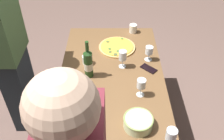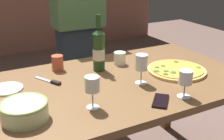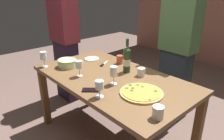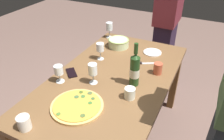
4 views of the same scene
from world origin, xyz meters
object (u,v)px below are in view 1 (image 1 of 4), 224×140
wine_glass_far_right (172,136)px  serving_bowl (139,122)px  cup_spare (72,90)px  pizza (117,47)px  person_host (9,51)px  wine_glass_far_left (123,56)px  pizza_knife (92,103)px  wine_glass_near_pizza (142,84)px  cell_phone (149,69)px  wine_glass_by_bottle (150,51)px  side_plate (88,128)px  cup_ceramic (87,60)px  cup_amber (133,28)px  dining_table (112,84)px  wine_bottle (89,63)px

wine_glass_far_right → serving_bowl: bearing=48.4°
serving_bowl → cup_spare: size_ratio=2.20×
pizza → serving_bowl: 0.96m
pizza → wine_glass_far_right: size_ratio=2.09×
serving_bowl → person_host: bearing=57.7°
wine_glass_far_left → pizza: bearing=8.4°
wine_glass_far_right → pizza_knife: bearing=53.9°
cup_spare → person_host: person_host is taller
wine_glass_near_pizza → pizza_knife: (-0.09, 0.38, -0.11)m
cell_phone → wine_glass_far_left: bearing=-55.5°
wine_glass_by_bottle → side_plate: bearing=147.0°
cup_spare → person_host: 0.70m
cup_ceramic → pizza_knife: cup_ceramic is taller
cup_amber → cell_phone: bearing=-171.0°
serving_bowl → person_host: (0.68, 1.08, 0.11)m
dining_table → pizza_knife: pizza_knife is taller
wine_glass_far_left → person_host: size_ratio=0.10×
pizza → side_plate: pizza is taller
wine_glass_far_right → wine_glass_by_bottle: bearing=1.8°
wine_glass_by_bottle → wine_glass_far_right: wine_glass_far_right is taller
pizza_knife → wine_glass_far_left: bearing=-29.2°
cup_spare → cup_amber: bearing=-30.2°
wine_glass_by_bottle → cup_spare: size_ratio=1.50×
cup_spare → pizza: bearing=-29.8°
wine_glass_far_right → wine_bottle: bearing=38.7°
serving_bowl → wine_glass_far_right: 0.26m
cup_ceramic → person_host: (-0.02, 0.67, 0.12)m
wine_bottle → person_host: bearing=78.4°
cell_phone → serving_bowl: bearing=30.1°
dining_table → cell_phone: 0.36m
wine_glass_near_pizza → cell_phone: (0.32, -0.10, -0.11)m
person_host → cup_amber: bearing=36.4°
wine_glass_far_left → cup_ceramic: 0.33m
wine_bottle → cell_phone: (0.08, -0.52, -0.13)m
wine_glass_by_bottle → pizza_knife: wine_glass_by_bottle is taller
wine_glass_far_left → pizza_knife: size_ratio=0.94×
cup_amber → cup_spare: 1.08m
dining_table → wine_glass_by_bottle: 0.45m
serving_bowl → wine_glass_near_pizza: wine_glass_near_pizza is taller
wine_glass_far_left → cup_spare: (-0.35, 0.41, -0.07)m
dining_table → cup_spare: cup_spare is taller
dining_table → pizza_knife: size_ratio=8.86×
cell_phone → pizza_knife: (-0.41, 0.48, 0.00)m
wine_glass_near_pizza → wine_glass_by_bottle: bearing=-14.0°
wine_bottle → cup_ceramic: size_ratio=4.22×
wine_bottle → wine_glass_by_bottle: (0.22, -0.53, -0.04)m
wine_bottle → side_plate: bearing=-177.4°
serving_bowl → cup_ceramic: bearing=30.2°
cup_ceramic → pizza_knife: 0.50m
cell_phone → pizza_knife: 0.63m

